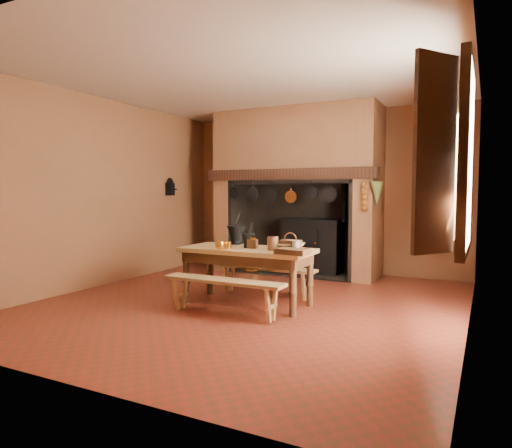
{
  "coord_description": "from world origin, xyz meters",
  "views": [
    {
      "loc": [
        2.64,
        -5.01,
        1.4
      ],
      "look_at": [
        -0.06,
        0.3,
        0.98
      ],
      "focal_mm": 32.0,
      "sensor_mm": 36.0,
      "label": 1
    }
  ],
  "objects": [
    {
      "name": "hanging_pans",
      "position": [
        -0.34,
        1.81,
        1.36
      ],
      "size": [
        1.92,
        0.29,
        0.27
      ],
      "color": "black",
      "rests_on": "chimney_breast"
    },
    {
      "name": "mortar_large",
      "position": [
        -0.32,
        0.22,
        0.85
      ],
      "size": [
        0.25,
        0.25,
        0.42
      ],
      "rotation": [
        0.0,
        0.0,
        0.24
      ],
      "color": "black",
      "rests_on": "work_table"
    },
    {
      "name": "wall_right",
      "position": [
        2.5,
        0.0,
        1.4
      ],
      "size": [
        0.02,
        5.5,
        2.8
      ],
      "primitive_type": "cube",
      "color": "brown",
      "rests_on": "floor"
    },
    {
      "name": "chimney_breast",
      "position": [
        -0.3,
        2.31,
        1.81
      ],
      "size": [
        2.95,
        0.96,
        2.8
      ],
      "color": "brown",
      "rests_on": "floor"
    },
    {
      "name": "wall_left",
      "position": [
        -2.5,
        0.0,
        1.4
      ],
      "size": [
        0.02,
        5.5,
        2.8
      ],
      "primitive_type": "cube",
      "color": "brown",
      "rests_on": "floor"
    },
    {
      "name": "wall_front",
      "position": [
        0.0,
        -2.75,
        1.4
      ],
      "size": [
        5.0,
        0.02,
        2.8
      ],
      "primitive_type": "cube",
      "color": "brown",
      "rests_on": "floor"
    },
    {
      "name": "mixing_bowl",
      "position": [
        0.54,
        0.0,
        0.75
      ],
      "size": [
        0.38,
        0.38,
        0.09
      ],
      "primitive_type": "imported",
      "rotation": [
        0.0,
        0.0,
        -0.09
      ],
      "color": "beige",
      "rests_on": "work_table"
    },
    {
      "name": "brass_cup",
      "position": [
        -0.22,
        -0.35,
        0.76
      ],
      "size": [
        0.14,
        0.14,
        0.1
      ],
      "primitive_type": "imported",
      "rotation": [
        0.0,
        0.0,
        -0.1
      ],
      "color": "gold",
      "rests_on": "work_table"
    },
    {
      "name": "coffee_grinder",
      "position": [
        0.07,
        -0.05,
        0.77
      ],
      "size": [
        0.16,
        0.13,
        0.17
      ],
      "rotation": [
        0.0,
        0.0,
        0.18
      ],
      "color": "#3E2013",
      "rests_on": "work_table"
    },
    {
      "name": "hearth_pans",
      "position": [
        -1.05,
        2.22,
        0.09
      ],
      "size": [
        0.51,
        0.62,
        0.2
      ],
      "color": "gold",
      "rests_on": "floor"
    },
    {
      "name": "back_wall",
      "position": [
        0.0,
        2.75,
        1.4
      ],
      "size": [
        5.0,
        0.02,
        2.8
      ],
      "primitive_type": "cube",
      "color": "brown",
      "rests_on": "floor"
    },
    {
      "name": "mortar_small",
      "position": [
        -0.0,
        -0.04,
        0.81
      ],
      "size": [
        0.18,
        0.18,
        0.31
      ],
      "rotation": [
        0.0,
        0.0,
        0.37
      ],
      "color": "black",
      "rests_on": "work_table"
    },
    {
      "name": "onion_string",
      "position": [
        1.0,
        1.79,
        1.33
      ],
      "size": [
        0.12,
        0.1,
        0.46
      ],
      "primitive_type": null,
      "color": "#A5611E",
      "rests_on": "chimney_breast"
    },
    {
      "name": "bench_front",
      "position": [
        -0.0,
        -0.64,
        0.31
      ],
      "size": [
        1.48,
        0.26,
        0.42
      ],
      "color": "tan",
      "rests_on": "floor"
    },
    {
      "name": "herb_bunch",
      "position": [
        1.18,
        1.79,
        1.38
      ],
      "size": [
        0.2,
        0.2,
        0.35
      ],
      "primitive_type": "cone",
      "rotation": [
        3.14,
        0.0,
        0.0
      ],
      "color": "#515D2C",
      "rests_on": "chimney_breast"
    },
    {
      "name": "brass_mug_b",
      "position": [
        0.4,
        -0.0,
        0.75
      ],
      "size": [
        0.08,
        0.08,
        0.09
      ],
      "primitive_type": "cylinder",
      "rotation": [
        0.0,
        0.0,
        0.11
      ],
      "color": "gold",
      "rests_on": "work_table"
    },
    {
      "name": "bench_back",
      "position": [
        -0.0,
        0.48,
        0.3
      ],
      "size": [
        1.41,
        0.25,
        0.4
      ],
      "color": "tan",
      "rests_on": "floor"
    },
    {
      "name": "wooden_tray",
      "position": [
        0.72,
        -0.32,
        0.74
      ],
      "size": [
        0.38,
        0.28,
        0.06
      ],
      "primitive_type": "cube",
      "rotation": [
        0.0,
        0.0,
        -0.08
      ],
      "color": "#3E2013",
      "rests_on": "work_table"
    },
    {
      "name": "wicker_basket",
      "position": [
        0.58,
        -0.08,
        0.78
      ],
      "size": [
        0.25,
        0.19,
        0.22
      ],
      "rotation": [
        0.0,
        0.0,
        -0.13
      ],
      "color": "#522C18",
      "rests_on": "work_table"
    },
    {
      "name": "stoneware_crock",
      "position": [
        0.38,
        -0.13,
        0.79
      ],
      "size": [
        0.16,
        0.16,
        0.16
      ],
      "primitive_type": "cylinder",
      "rotation": [
        0.0,
        0.0,
        -0.22
      ],
      "color": "#502F1D",
      "rests_on": "work_table"
    },
    {
      "name": "work_table",
      "position": [
        -0.0,
        -0.06,
        0.6
      ],
      "size": [
        1.64,
        0.73,
        0.71
      ],
      "color": "tan",
      "rests_on": "floor"
    },
    {
      "name": "iron_range",
      "position": [
        -0.04,
        2.45,
        0.48
      ],
      "size": [
        1.12,
        0.55,
        1.6
      ],
      "color": "black",
      "rests_on": "floor"
    },
    {
      "name": "floor",
      "position": [
        0.0,
        0.0,
        0.0
      ],
      "size": [
        5.5,
        5.5,
        0.0
      ],
      "primitive_type": "plane",
      "color": "maroon",
      "rests_on": "ground"
    },
    {
      "name": "window",
      "position": [
        2.35,
        -0.4,
        1.7
      ],
      "size": [
        0.39,
        1.75,
        1.76
      ],
      "color": "white",
      "rests_on": "wall_right"
    },
    {
      "name": "glass_jar",
      "position": [
        0.72,
        -0.23,
        0.78
      ],
      "size": [
        0.1,
        0.1,
        0.14
      ],
      "primitive_type": "cylinder",
      "rotation": [
        0.0,
        0.0,
        0.24
      ],
      "color": "beige",
      "rests_on": "work_table"
    },
    {
      "name": "wall_coffee_mill",
      "position": [
        -2.42,
        1.55,
        1.52
      ],
      "size": [
        0.23,
        0.16,
        0.31
      ],
      "color": "black",
      "rests_on": "wall_left"
    },
    {
      "name": "brass_mug_a",
      "position": [
        -0.15,
        -0.27,
        0.76
      ],
      "size": [
        0.1,
        0.1,
        0.09
      ],
      "primitive_type": "cylinder",
      "rotation": [
        0.0,
        0.0,
        0.23
      ],
      "color": "gold",
      "rests_on": "work_table"
    },
    {
      "name": "ceiling",
      "position": [
        0.0,
        0.0,
        2.8
      ],
      "size": [
        5.5,
        5.5,
        0.0
      ],
      "primitive_type": "plane",
      "rotation": [
        3.14,
        0.0,
        0.0
      ],
      "color": "silver",
      "rests_on": "back_wall"
    }
  ]
}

